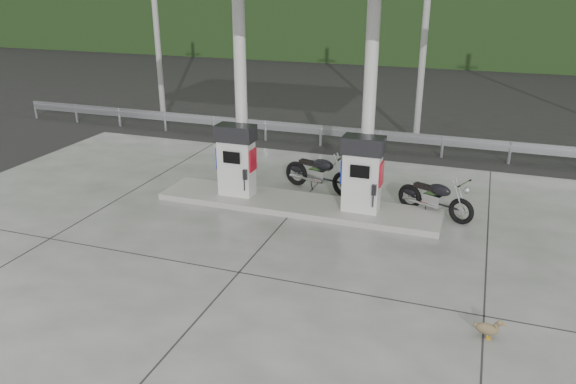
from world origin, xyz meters
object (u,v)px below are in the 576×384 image
(gas_pump_right, at_px, (362,174))
(motorcycle_right, at_px, (435,198))
(gas_pump_left, at_px, (236,160))
(duck, at_px, (487,329))
(motorcycle_left, at_px, (320,173))

(gas_pump_right, relative_size, motorcycle_right, 0.97)
(gas_pump_left, relative_size, motorcycle_right, 0.97)
(gas_pump_right, bearing_deg, motorcycle_right, 19.98)
(duck, bearing_deg, motorcycle_right, 110.84)
(motorcycle_left, height_order, duck, motorcycle_left)
(gas_pump_left, bearing_deg, duck, -33.84)
(gas_pump_left, distance_m, motorcycle_right, 4.93)
(gas_pump_left, relative_size, gas_pump_right, 1.00)
(motorcycle_right, distance_m, duck, 4.90)
(gas_pump_right, distance_m, duck, 5.14)
(motorcycle_left, distance_m, duck, 6.97)
(gas_pump_left, height_order, motorcycle_right, gas_pump_left)
(duck, bearing_deg, gas_pump_right, 131.11)
(motorcycle_right, bearing_deg, gas_pump_right, -136.17)
(gas_pump_left, distance_m, gas_pump_right, 3.20)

